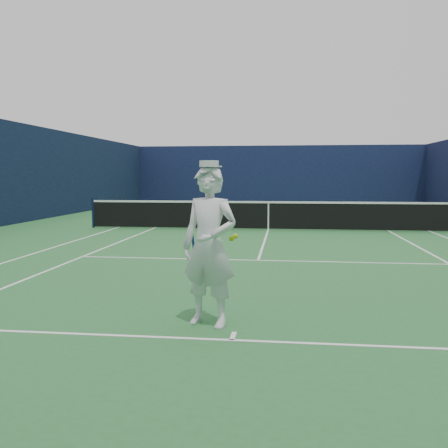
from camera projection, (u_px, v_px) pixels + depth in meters
The scene contains 5 objects.
ground at pixel (268, 230), 17.49m from camera, with size 80.00×80.00×0.00m, color #276830.
court_markings at pixel (268, 230), 17.49m from camera, with size 11.03×23.83×0.01m.
windscreen_fence at pixel (269, 173), 17.30m from camera, with size 20.12×36.12×4.00m.
tennis_net at pixel (268, 214), 17.44m from camera, with size 12.88×0.09×1.07m.
tennis_player at pixel (209, 246), 6.27m from camera, with size 0.85×0.72×2.08m.
Camera 1 is at (0.60, -17.45, 1.90)m, focal length 40.00 mm.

